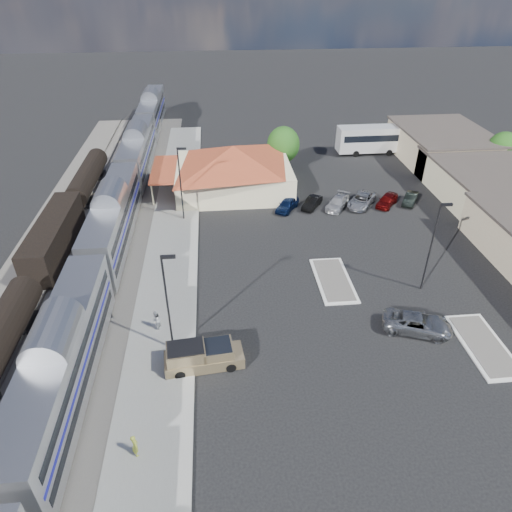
{
  "coord_description": "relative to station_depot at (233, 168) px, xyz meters",
  "views": [
    {
      "loc": [
        -6.89,
        -33.14,
        26.2
      ],
      "look_at": [
        -3.51,
        2.84,
        2.8
      ],
      "focal_mm": 32.0,
      "sensor_mm": 36.0,
      "label": 1
    }
  ],
  "objects": [
    {
      "name": "ground",
      "position": [
        4.56,
        -24.0,
        -3.13
      ],
      "size": [
        280.0,
        280.0,
        0.0
      ],
      "primitive_type": "plane",
      "color": "black",
      "rests_on": "ground"
    },
    {
      "name": "railbed",
      "position": [
        -16.44,
        -16.0,
        -3.07
      ],
      "size": [
        16.0,
        100.0,
        0.12
      ],
      "primitive_type": "cube",
      "color": "#4C4944",
      "rests_on": "ground"
    },
    {
      "name": "platform",
      "position": [
        -7.44,
        -18.0,
        -3.04
      ],
      "size": [
        5.5,
        92.0,
        0.18
      ],
      "primitive_type": "cube",
      "color": "gray",
      "rests_on": "ground"
    },
    {
      "name": "passenger_train",
      "position": [
        -13.44,
        -12.91,
        -0.26
      ],
      "size": [
        3.0,
        104.0,
        5.55
      ],
      "color": "silver",
      "rests_on": "ground"
    },
    {
      "name": "freight_cars",
      "position": [
        -19.44,
        -14.46,
        -1.21
      ],
      "size": [
        2.8,
        46.0,
        4.0
      ],
      "color": "black",
      "rests_on": "ground"
    },
    {
      "name": "station_depot",
      "position": [
        0.0,
        0.0,
        0.0
      ],
      "size": [
        18.35,
        12.24,
        6.2
      ],
      "color": "beige",
      "rests_on": "ground"
    },
    {
      "name": "buildings_east",
      "position": [
        32.56,
        -9.72,
        -0.86
      ],
      "size": [
        14.4,
        51.4,
        4.8
      ],
      "color": "#C6B28C",
      "rests_on": "ground"
    },
    {
      "name": "traffic_island_south",
      "position": [
        8.56,
        -22.0,
        -3.03
      ],
      "size": [
        3.3,
        7.5,
        0.21
      ],
      "color": "silver",
      "rests_on": "ground"
    },
    {
      "name": "traffic_island_north",
      "position": [
        18.56,
        -32.0,
        -3.03
      ],
      "size": [
        3.3,
        7.5,
        0.21
      ],
      "color": "silver",
      "rests_on": "ground"
    },
    {
      "name": "lamp_plat_s",
      "position": [
        -6.34,
        -30.0,
        2.21
      ],
      "size": [
        1.08,
        0.25,
        9.0
      ],
      "color": "black",
      "rests_on": "ground"
    },
    {
      "name": "lamp_plat_n",
      "position": [
        -6.34,
        -8.0,
        2.21
      ],
      "size": [
        1.08,
        0.25,
        9.0
      ],
      "color": "black",
      "rests_on": "ground"
    },
    {
      "name": "lamp_lot",
      "position": [
        16.66,
        -24.0,
        2.21
      ],
      "size": [
        1.08,
        0.25,
        9.0
      ],
      "color": "black",
      "rests_on": "ground"
    },
    {
      "name": "tree_east_c",
      "position": [
        38.56,
        2.0,
        0.63
      ],
      "size": [
        4.41,
        4.41,
        6.21
      ],
      "color": "#382314",
      "rests_on": "ground"
    },
    {
      "name": "tree_depot",
      "position": [
        7.56,
        6.0,
        0.89
      ],
      "size": [
        4.71,
        4.71,
        6.63
      ],
      "color": "#382314",
      "rests_on": "ground"
    },
    {
      "name": "pickup_truck",
      "position": [
        -3.94,
        -31.94,
        -2.15
      ],
      "size": [
        6.17,
        2.77,
        2.07
      ],
      "rotation": [
        0.0,
        0.0,
        1.67
      ],
      "color": "tan",
      "rests_on": "ground"
    },
    {
      "name": "suv",
      "position": [
        13.82,
        -29.68,
        -2.34
      ],
      "size": [
        6.26,
        4.37,
        1.59
      ],
      "primitive_type": "imported",
      "rotation": [
        0.0,
        0.0,
        1.23
      ],
      "color": "gray",
      "rests_on": "ground"
    },
    {
      "name": "coach_bus",
      "position": [
        24.05,
        12.0,
        -0.62
      ],
      "size": [
        13.6,
        3.06,
        4.36
      ],
      "rotation": [
        0.0,
        0.0,
        1.58
      ],
      "color": "silver",
      "rests_on": "ground"
    },
    {
      "name": "person_a",
      "position": [
        -8.18,
        -39.23,
        -2.08
      ],
      "size": [
        0.61,
        0.74,
        1.74
      ],
      "primitive_type": "imported",
      "rotation": [
        0.0,
        0.0,
        1.92
      ],
      "color": "#B5C33D",
      "rests_on": "platform"
    },
    {
      "name": "person_b",
      "position": [
        -7.93,
        -27.53,
        -2.04
      ],
      "size": [
        0.97,
        1.08,
        1.82
      ],
      "primitive_type": "imported",
      "rotation": [
        0.0,
        0.0,
        -1.95
      ],
      "color": "silver",
      "rests_on": "platform"
    },
    {
      "name": "parked_car_a",
      "position": [
        6.34,
        -6.57,
        -2.4
      ],
      "size": [
        3.8,
        4.54,
        1.47
      ],
      "primitive_type": "imported",
      "rotation": [
        0.0,
        0.0,
        -0.58
      ],
      "color": "#0D1B41",
      "rests_on": "ground"
    },
    {
      "name": "parked_car_b",
      "position": [
        9.54,
        -6.27,
        -2.48
      ],
      "size": [
        3.34,
        4.09,
        1.31
      ],
      "primitive_type": "imported",
      "rotation": [
        0.0,
        0.0,
        -0.58
      ],
      "color": "black",
      "rests_on": "ground"
    },
    {
      "name": "parked_car_c",
      "position": [
        12.74,
        -6.57,
        -2.43
      ],
      "size": [
        4.28,
        5.09,
        1.39
      ],
      "primitive_type": "imported",
      "rotation": [
        0.0,
        0.0,
        -0.58
      ],
      "color": "beige",
      "rests_on": "ground"
    },
    {
      "name": "parked_car_d",
      "position": [
        15.94,
        -6.27,
        -2.38
      ],
      "size": [
        5.14,
        5.85,
        1.5
      ],
      "primitive_type": "imported",
      "rotation": [
        0.0,
        0.0,
        -0.61
      ],
      "color": "#919499",
      "rests_on": "ground"
    },
    {
      "name": "parked_car_e",
      "position": [
        19.14,
        -6.57,
        -2.4
      ],
      "size": [
        4.07,
        4.45,
        1.47
      ],
      "primitive_type": "imported",
      "rotation": [
        0.0,
        0.0,
        -0.68
      ],
      "color": "#660B0B",
      "rests_on": "ground"
    },
    {
      "name": "parked_car_f",
      "position": [
        22.34,
        -6.27,
        -2.46
      ],
      "size": [
        3.36,
        4.17,
        1.33
      ],
      "primitive_type": "imported",
      "rotation": [
        0.0,
        0.0,
        -0.56
      ],
      "color": "black",
      "rests_on": "ground"
    }
  ]
}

